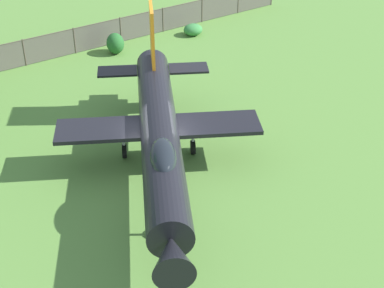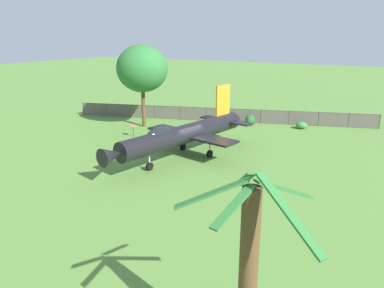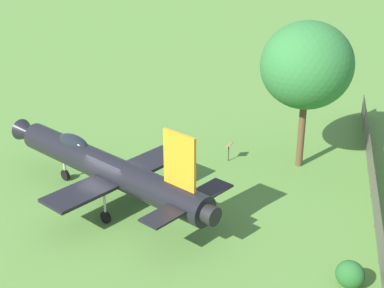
# 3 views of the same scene
# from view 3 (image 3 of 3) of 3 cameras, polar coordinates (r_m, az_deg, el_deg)

# --- Properties ---
(ground_plane) EXTENTS (200.00, 200.00, 0.00)m
(ground_plane) POSITION_cam_3_polar(r_m,az_deg,el_deg) (30.12, -7.89, -5.70)
(ground_plane) COLOR #568438
(display_jet) EXTENTS (14.51, 8.24, 5.20)m
(display_jet) POSITION_cam_3_polar(r_m,az_deg,el_deg) (29.46, -8.56, -2.16)
(display_jet) COLOR black
(display_jet) RESTS_ON ground_plane
(shade_tree) EXTENTS (4.99, 5.25, 8.34)m
(shade_tree) POSITION_cam_3_polar(r_m,az_deg,el_deg) (32.13, 11.17, 7.54)
(shade_tree) COLOR brown
(shade_tree) RESTS_ON ground_plane
(perimeter_fence) EXTENTS (10.17, 31.33, 1.53)m
(perimeter_fence) POSITION_cam_3_polar(r_m,az_deg,el_deg) (27.49, 17.82, -7.90)
(perimeter_fence) COLOR #4C4238
(perimeter_fence) RESTS_ON ground_plane
(shrub_near_fence) EXTENTS (1.19, 1.00, 1.19)m
(shrub_near_fence) POSITION_cam_3_polar(r_m,az_deg,el_deg) (24.65, 15.20, -12.21)
(shrub_near_fence) COLOR #235B26
(shrub_near_fence) RESTS_ON ground_plane
(info_plaque) EXTENTS (0.49, 0.66, 1.14)m
(info_plaque) POSITION_cam_3_polar(r_m,az_deg,el_deg) (33.92, 3.61, -0.34)
(info_plaque) COLOR #333333
(info_plaque) RESTS_ON ground_plane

